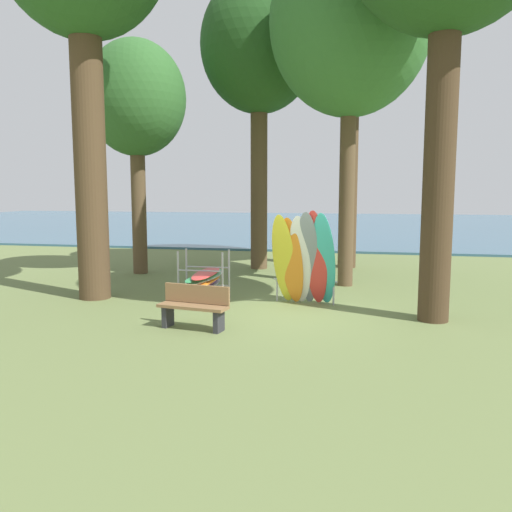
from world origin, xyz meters
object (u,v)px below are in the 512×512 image
at_px(park_bench, 194,306).
at_px(tree_mid_behind, 136,101).
at_px(tree_deep_back, 350,23).
at_px(tree_far_right_back, 259,49).
at_px(board_storage_rack, 205,279).
at_px(tree_far_left_back, 352,29).
at_px(leaning_board_pile, 304,260).

bearing_deg(park_bench, tree_mid_behind, 122.02).
distance_m(tree_deep_back, park_bench, 8.99).
distance_m(tree_far_right_back, board_storage_rack, 8.80).
distance_m(tree_far_left_back, tree_deep_back, 3.72).
bearing_deg(board_storage_rack, tree_far_right_back, 87.93).
height_order(tree_mid_behind, park_bench, tree_mid_behind).
bearing_deg(park_bench, board_storage_rack, 102.50).
bearing_deg(tree_far_left_back, tree_deep_back, -88.59).
distance_m(tree_mid_behind, board_storage_rack, 7.07).
height_order(tree_far_left_back, tree_deep_back, tree_far_left_back).
distance_m(tree_far_left_back, tree_far_right_back, 3.17).
bearing_deg(tree_deep_back, leaning_board_pile, -106.17).
xyz_separation_m(leaning_board_pile, board_storage_rack, (-2.41, 0.02, -0.53)).
xyz_separation_m(tree_mid_behind, park_bench, (3.92, -6.27, -5.02)).
bearing_deg(tree_deep_back, tree_far_right_back, 138.27).
bearing_deg(tree_far_right_back, tree_far_left_back, 16.86).
relative_size(tree_mid_behind, tree_deep_back, 0.76).
height_order(tree_mid_behind, board_storage_rack, tree_mid_behind).
height_order(tree_mid_behind, tree_far_right_back, tree_far_right_back).
distance_m(tree_deep_back, board_storage_rack, 7.90).
distance_m(tree_far_right_back, leaning_board_pile, 8.69).
xyz_separation_m(tree_deep_back, leaning_board_pile, (-0.84, -2.91, -6.05)).
xyz_separation_m(tree_far_left_back, leaning_board_pile, (-0.76, -6.53, -6.92)).
relative_size(tree_far_right_back, board_storage_rack, 4.54).
distance_m(board_storage_rack, park_bench, 2.54).
distance_m(tree_mid_behind, tree_far_right_back, 4.42).
bearing_deg(tree_mid_behind, leaning_board_pile, -33.40).
xyz_separation_m(tree_far_left_back, tree_deep_back, (0.09, -3.62, -0.87)).
height_order(leaning_board_pile, board_storage_rack, leaning_board_pile).
bearing_deg(tree_far_right_back, leaning_board_pile, -68.61).
height_order(tree_far_left_back, leaning_board_pile, tree_far_left_back).
bearing_deg(park_bench, tree_deep_back, 63.26).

